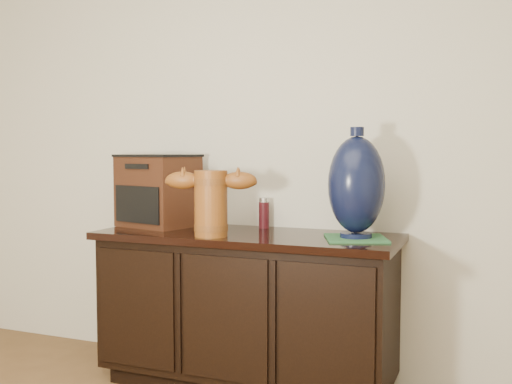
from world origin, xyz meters
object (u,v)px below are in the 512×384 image
at_px(sideboard, 247,308).
at_px(lamp_base, 356,185).
at_px(spray_can, 264,213).
at_px(terracotta_vessel, 211,199).
at_px(tv_radio, 158,190).

bearing_deg(sideboard, lamp_base, 0.27).
bearing_deg(spray_can, lamp_base, -20.97).
distance_m(sideboard, lamp_base, 0.81).
bearing_deg(lamp_base, spray_can, 159.03).
xyz_separation_m(terracotta_vessel, spray_can, (0.12, 0.37, -0.10)).
distance_m(sideboard, terracotta_vessel, 0.58).
relative_size(sideboard, spray_can, 9.33).
bearing_deg(spray_can, tv_radio, -166.37).
xyz_separation_m(sideboard, spray_can, (0.01, 0.20, 0.45)).
bearing_deg(tv_radio, lamp_base, 10.83).
relative_size(sideboard, terracotta_vessel, 3.38).
distance_m(terracotta_vessel, tv_radio, 0.48).
height_order(lamp_base, spray_can, lamp_base).
relative_size(terracotta_vessel, tv_radio, 0.99).
bearing_deg(sideboard, terracotta_vessel, -123.65).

